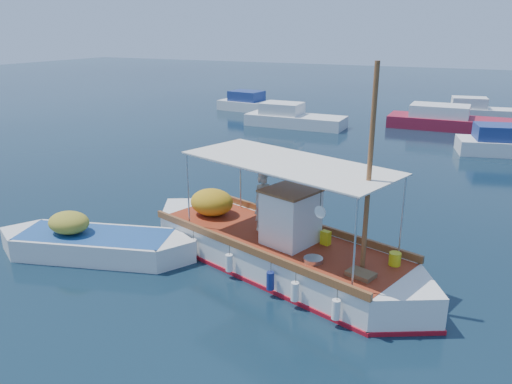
% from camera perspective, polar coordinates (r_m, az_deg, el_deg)
% --- Properties ---
extents(ground, '(160.00, 160.00, 0.00)m').
position_cam_1_polar(ground, '(15.19, 4.99, -7.57)').
color(ground, black).
rests_on(ground, ground).
extents(fishing_caique, '(9.61, 4.74, 6.13)m').
position_cam_1_polar(fishing_caique, '(14.49, 2.16, -6.49)').
color(fishing_caique, white).
rests_on(fishing_caique, ground).
extents(dinghy, '(6.07, 2.99, 1.54)m').
position_cam_1_polar(dinghy, '(16.00, -18.06, -5.81)').
color(dinghy, white).
rests_on(dinghy, ground).
extents(bg_boat_nw, '(6.93, 2.51, 1.80)m').
position_cam_1_polar(bg_boat_nw, '(35.37, 4.19, 8.29)').
color(bg_boat_nw, silver).
rests_on(bg_boat_nw, ground).
extents(bg_boat_n, '(9.50, 3.00, 1.80)m').
position_cam_1_polar(bg_boat_n, '(36.78, 21.87, 7.42)').
color(bg_boat_n, maroon).
rests_on(bg_boat_n, ground).
extents(bg_boat_ne, '(5.84, 3.43, 1.80)m').
position_cam_1_polar(bg_boat_ne, '(30.55, 26.81, 4.77)').
color(bg_boat_ne, silver).
rests_on(bg_boat_ne, ground).
extents(bg_boat_far_w, '(6.66, 3.03, 1.80)m').
position_cam_1_polar(bg_boat_far_w, '(41.90, -0.21, 9.90)').
color(bg_boat_far_w, silver).
rests_on(bg_boat_far_w, ground).
extents(bg_boat_far_n, '(6.42, 3.02, 1.80)m').
position_cam_1_polar(bg_boat_far_n, '(41.78, 24.07, 8.31)').
color(bg_boat_far_n, silver).
rests_on(bg_boat_far_n, ground).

